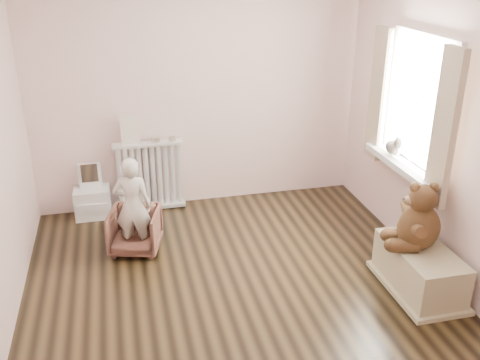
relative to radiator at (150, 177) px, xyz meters
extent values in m
cube|color=black|center=(0.58, -1.68, -0.39)|extent=(3.60, 3.60, 0.01)
cube|color=#F2E0CE|center=(0.58, 0.12, 0.91)|extent=(3.60, 0.02, 2.60)
cube|color=#F2E0CE|center=(0.58, -3.48, 0.91)|extent=(3.60, 0.02, 2.60)
cube|color=#F2E0CE|center=(2.38, -1.68, 0.91)|extent=(0.02, 3.60, 2.60)
cube|color=white|center=(2.34, -1.38, 1.06)|extent=(0.03, 0.90, 1.10)
cube|color=silver|center=(2.25, -1.38, 0.48)|extent=(0.22, 1.10, 0.06)
cube|color=#BBAA8C|center=(2.23, -1.95, 1.00)|extent=(0.06, 0.26, 1.30)
cube|color=#BBAA8C|center=(2.23, -0.81, 1.00)|extent=(0.06, 0.26, 1.30)
cube|color=silver|center=(0.00, 0.00, 0.00)|extent=(0.75, 0.14, 0.79)
cube|color=beige|center=(-0.17, 0.00, 0.57)|extent=(0.19, 0.02, 0.32)
cylinder|color=#A59E8C|center=(0.09, 0.00, 0.43)|extent=(0.10, 0.10, 0.06)
cylinder|color=#A59E8C|center=(0.27, 0.00, 0.43)|extent=(0.08, 0.08, 0.04)
cube|color=silver|center=(-0.64, -0.03, -0.11)|extent=(0.38, 0.27, 0.60)
imported|color=brown|center=(-0.22, -0.88, -0.18)|extent=(0.57, 0.58, 0.43)
imported|color=beige|center=(-0.22, -0.93, 0.11)|extent=(0.40, 0.32, 0.97)
cube|color=#C3BB91|center=(2.10, -2.09, -0.19)|extent=(0.44, 0.84, 0.40)
camera|label=1|loc=(-0.29, -5.52, 2.32)|focal=40.00mm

